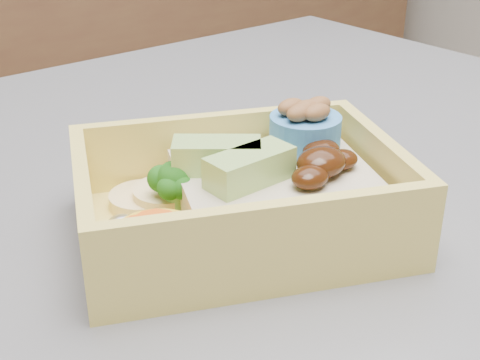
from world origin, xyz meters
TOP-DOWN VIEW (x-y plane):
  - bento_box at (0.19, -0.06)m, footprint 0.22×0.19m

SIDE VIEW (x-z plane):
  - bento_box at x=0.19m, z-range 0.91..0.98m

